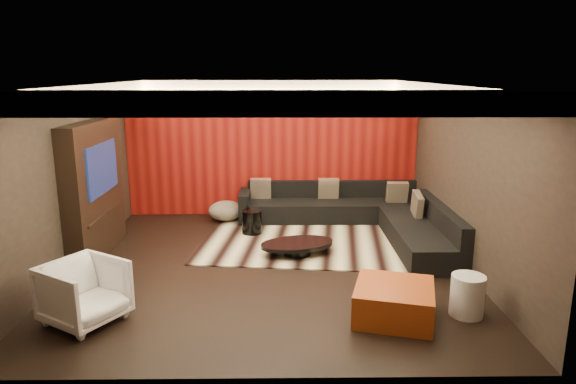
{
  "coord_description": "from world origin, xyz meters",
  "views": [
    {
      "loc": [
        0.19,
        -7.54,
        2.99
      ],
      "look_at": [
        0.3,
        0.6,
        1.05
      ],
      "focal_mm": 32.0,
      "sensor_mm": 36.0,
      "label": 1
    }
  ],
  "objects_px": {
    "orange_ottoman": "(394,302)",
    "armchair": "(84,293)",
    "drum_stool": "(252,222)",
    "sectional_sofa": "(362,216)",
    "white_side_table": "(467,296)",
    "coffee_table": "(297,248)"
  },
  "relations": [
    {
      "from": "white_side_table",
      "to": "sectional_sofa",
      "type": "relative_size",
      "value": 0.14
    },
    {
      "from": "coffee_table",
      "to": "orange_ottoman",
      "type": "xyz_separation_m",
      "value": [
        1.13,
        -2.21,
        0.09
      ]
    },
    {
      "from": "drum_stool",
      "to": "coffee_table",
      "type": "bearing_deg",
      "value": -54.48
    },
    {
      "from": "drum_stool",
      "to": "sectional_sofa",
      "type": "distance_m",
      "value": 2.11
    },
    {
      "from": "drum_stool",
      "to": "sectional_sofa",
      "type": "bearing_deg",
      "value": 6.63
    },
    {
      "from": "sectional_sofa",
      "to": "orange_ottoman",
      "type": "bearing_deg",
      "value": -92.51
    },
    {
      "from": "white_side_table",
      "to": "sectional_sofa",
      "type": "xyz_separation_m",
      "value": [
        -0.77,
        3.54,
        0.0
      ]
    },
    {
      "from": "orange_ottoman",
      "to": "armchair",
      "type": "relative_size",
      "value": 1.11
    },
    {
      "from": "white_side_table",
      "to": "armchair",
      "type": "distance_m",
      "value": 4.68
    },
    {
      "from": "coffee_table",
      "to": "sectional_sofa",
      "type": "relative_size",
      "value": 0.34
    },
    {
      "from": "orange_ottoman",
      "to": "sectional_sofa",
      "type": "height_order",
      "value": "sectional_sofa"
    },
    {
      "from": "white_side_table",
      "to": "orange_ottoman",
      "type": "distance_m",
      "value": 0.93
    },
    {
      "from": "drum_stool",
      "to": "armchair",
      "type": "bearing_deg",
      "value": -118.05
    },
    {
      "from": "drum_stool",
      "to": "white_side_table",
      "type": "relative_size",
      "value": 0.83
    },
    {
      "from": "white_side_table",
      "to": "coffee_table",
      "type": "bearing_deg",
      "value": 133.52
    },
    {
      "from": "coffee_table",
      "to": "white_side_table",
      "type": "bearing_deg",
      "value": -46.48
    },
    {
      "from": "drum_stool",
      "to": "sectional_sofa",
      "type": "height_order",
      "value": "sectional_sofa"
    },
    {
      "from": "coffee_table",
      "to": "armchair",
      "type": "height_order",
      "value": "armchair"
    },
    {
      "from": "drum_stool",
      "to": "white_side_table",
      "type": "xyz_separation_m",
      "value": [
        2.86,
        -3.29,
        0.02
      ]
    },
    {
      "from": "drum_stool",
      "to": "white_side_table",
      "type": "distance_m",
      "value": 4.36
    },
    {
      "from": "drum_stool",
      "to": "sectional_sofa",
      "type": "xyz_separation_m",
      "value": [
        2.1,
        0.24,
        0.03
      ]
    },
    {
      "from": "white_side_table",
      "to": "orange_ottoman",
      "type": "bearing_deg",
      "value": -176.81
    }
  ]
}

